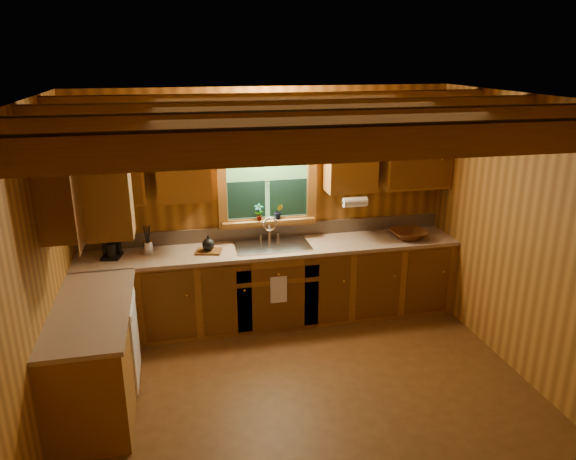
# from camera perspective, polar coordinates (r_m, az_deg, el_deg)

# --- Properties ---
(room) EXTENTS (4.20, 4.20, 4.20)m
(room) POSITION_cam_1_polar(r_m,az_deg,el_deg) (4.28, 2.32, -3.96)
(room) COLOR #573515
(room) RESTS_ON ground
(ceiling_beams) EXTENTS (4.20, 2.54, 0.18)m
(ceiling_beams) POSITION_cam_1_polar(r_m,az_deg,el_deg) (3.98, 2.55, 12.07)
(ceiling_beams) COLOR brown
(ceiling_beams) RESTS_ON room
(base_cabinets) EXTENTS (4.20, 2.22, 0.86)m
(base_cabinets) POSITION_cam_1_polar(r_m,az_deg,el_deg) (5.71, -5.95, -7.60)
(base_cabinets) COLOR brown
(base_cabinets) RESTS_ON ground
(countertop) EXTENTS (4.20, 2.24, 0.04)m
(countertop) POSITION_cam_1_polar(r_m,az_deg,el_deg) (5.54, -5.97, -3.38)
(countertop) COLOR tan
(countertop) RESTS_ON base_cabinets
(backsplash) EXTENTS (4.20, 0.02, 0.16)m
(backsplash) POSITION_cam_1_polar(r_m,az_deg,el_deg) (6.12, -2.20, -0.13)
(backsplash) COLOR #9E846A
(backsplash) RESTS_ON room
(dishwasher_panel) EXTENTS (0.02, 0.60, 0.80)m
(dishwasher_panel) POSITION_cam_1_polar(r_m,az_deg,el_deg) (5.17, -16.13, -11.27)
(dishwasher_panel) COLOR white
(dishwasher_panel) RESTS_ON base_cabinets
(upper_cabinets) EXTENTS (4.19, 1.77, 0.78)m
(upper_cabinets) POSITION_cam_1_polar(r_m,az_deg,el_deg) (5.38, -7.38, 6.61)
(upper_cabinets) COLOR brown
(upper_cabinets) RESTS_ON room
(window) EXTENTS (1.12, 0.08, 1.00)m
(window) POSITION_cam_1_polar(r_m,az_deg,el_deg) (5.95, -2.23, 4.83)
(window) COLOR brown
(window) RESTS_ON room
(window_sill) EXTENTS (1.06, 0.14, 0.04)m
(window_sill) POSITION_cam_1_polar(r_m,az_deg,el_deg) (6.01, -2.10, 0.94)
(window_sill) COLOR brown
(window_sill) RESTS_ON room
(wall_sconce) EXTENTS (0.45, 0.21, 0.17)m
(wall_sconce) POSITION_cam_1_polar(r_m,az_deg,el_deg) (5.71, -2.09, 10.75)
(wall_sconce) COLOR black
(wall_sconce) RESTS_ON room
(paper_towel_roll) EXTENTS (0.27, 0.11, 0.11)m
(paper_towel_roll) POSITION_cam_1_polar(r_m,az_deg,el_deg) (5.90, 7.21, 3.00)
(paper_towel_roll) COLOR white
(paper_towel_roll) RESTS_ON upper_cabinets
(dish_towel) EXTENTS (0.18, 0.01, 0.30)m
(dish_towel) POSITION_cam_1_polar(r_m,az_deg,el_deg) (5.72, -1.01, -6.44)
(dish_towel) COLOR white
(dish_towel) RESTS_ON base_cabinets
(sink) EXTENTS (0.82, 0.48, 0.43)m
(sink) POSITION_cam_1_polar(r_m,az_deg,el_deg) (5.90, -1.69, -2.13)
(sink) COLOR silver
(sink) RESTS_ON countertop
(coffee_maker) EXTENTS (0.18, 0.23, 0.32)m
(coffee_maker) POSITION_cam_1_polar(r_m,az_deg,el_deg) (5.83, -18.52, -1.28)
(coffee_maker) COLOR black
(coffee_maker) RESTS_ON countertop
(utensil_crock) EXTENTS (0.11, 0.11, 0.31)m
(utensil_crock) POSITION_cam_1_polar(r_m,az_deg,el_deg) (5.83, -14.85, -1.76)
(utensil_crock) COLOR silver
(utensil_crock) RESTS_ON countertop
(cutting_board) EXTENTS (0.30, 0.25, 0.02)m
(cutting_board) POSITION_cam_1_polar(r_m,az_deg,el_deg) (5.75, -8.53, -2.29)
(cutting_board) COLOR #5D3613
(cutting_board) RESTS_ON countertop
(teakettle) EXTENTS (0.13, 0.13, 0.17)m
(teakettle) POSITION_cam_1_polar(r_m,az_deg,el_deg) (5.72, -8.57, -1.55)
(teakettle) COLOR black
(teakettle) RESTS_ON cutting_board
(wicker_basket) EXTENTS (0.40, 0.40, 0.10)m
(wicker_basket) POSITION_cam_1_polar(r_m,az_deg,el_deg) (6.26, 12.83, -0.46)
(wicker_basket) COLOR #48230C
(wicker_basket) RESTS_ON countertop
(potted_plant_left) EXTENTS (0.12, 0.09, 0.20)m
(potted_plant_left) POSITION_cam_1_polar(r_m,az_deg,el_deg) (5.95, -3.16, 1.91)
(potted_plant_left) COLOR #5D3613
(potted_plant_left) RESTS_ON window_sill
(potted_plant_right) EXTENTS (0.10, 0.08, 0.18)m
(potted_plant_right) POSITION_cam_1_polar(r_m,az_deg,el_deg) (6.00, -1.00, 2.00)
(potted_plant_right) COLOR #5D3613
(potted_plant_right) RESTS_ON window_sill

